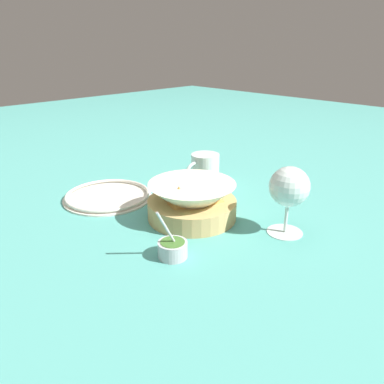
# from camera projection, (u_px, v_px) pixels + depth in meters

# --- Properties ---
(ground_plane) EXTENTS (4.00, 4.00, 0.00)m
(ground_plane) POSITION_uv_depth(u_px,v_px,m) (185.00, 224.00, 0.86)
(ground_plane) COLOR teal
(food_basket) EXTENTS (0.21, 0.21, 0.09)m
(food_basket) POSITION_uv_depth(u_px,v_px,m) (192.00, 203.00, 0.87)
(food_basket) COLOR tan
(food_basket) RESTS_ON ground_plane
(sauce_cup) EXTENTS (0.07, 0.06, 0.11)m
(sauce_cup) POSITION_uv_depth(u_px,v_px,m) (173.00, 248.00, 0.72)
(sauce_cup) COLOR #B7B7BC
(sauce_cup) RESTS_ON ground_plane
(wine_glass) EXTENTS (0.09, 0.09, 0.15)m
(wine_glass) POSITION_uv_depth(u_px,v_px,m) (289.00, 189.00, 0.78)
(wine_glass) COLOR silver
(wine_glass) RESTS_ON ground_plane
(beer_mug) EXTENTS (0.12, 0.08, 0.09)m
(beer_mug) POSITION_uv_depth(u_px,v_px,m) (205.00, 171.00, 1.07)
(beer_mug) COLOR silver
(beer_mug) RESTS_ON ground_plane
(side_plate) EXTENTS (0.23, 0.23, 0.01)m
(side_plate) POSITION_uv_depth(u_px,v_px,m) (108.00, 196.00, 0.99)
(side_plate) COLOR silver
(side_plate) RESTS_ON ground_plane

